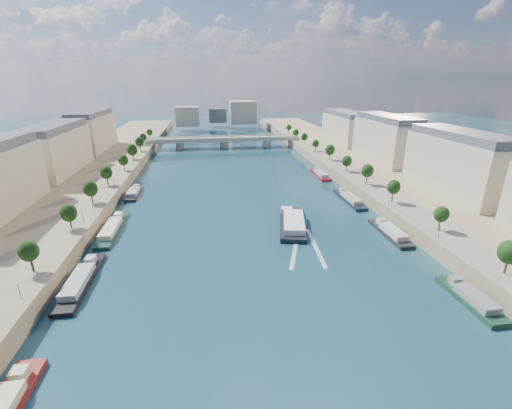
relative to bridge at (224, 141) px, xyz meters
name	(u,v)px	position (x,y,z in m)	size (l,w,h in m)	color
ground	(240,200)	(0.00, -117.42, -5.08)	(700.00, 700.00, 0.00)	#0C2C37
quay_left	(58,202)	(-72.00, -117.42, -2.58)	(44.00, 520.00, 5.00)	#9E8460
quay_right	(399,187)	(72.00, -117.42, -2.58)	(44.00, 520.00, 5.00)	#9E8460
pave_left	(97,195)	(-57.00, -117.42, -0.03)	(14.00, 520.00, 0.10)	gray
pave_right	(368,183)	(57.00, -117.42, -0.03)	(14.00, 520.00, 0.10)	gray
trees_left	(101,180)	(-55.00, -115.42, 5.39)	(4.80, 268.80, 8.26)	#382B1E
trees_right	(356,166)	(55.00, -107.42, 5.39)	(4.80, 268.80, 8.26)	#382B1E
lamps_left	(100,196)	(-52.50, -127.42, 2.70)	(0.36, 200.36, 4.28)	black
lamps_right	(354,174)	(52.50, -112.42, 2.70)	(0.36, 200.36, 4.28)	black
buildings_left	(28,162)	(-85.00, -105.42, 11.37)	(16.00, 226.00, 23.20)	beige
buildings_right	(415,150)	(85.00, -105.42, 11.37)	(16.00, 226.00, 23.20)	beige
skyline	(221,114)	(3.19, 102.10, 9.57)	(79.00, 42.00, 22.00)	beige
bridge	(224,141)	(0.00, 0.00, 0.00)	(112.00, 12.00, 8.15)	#C1B79E
tour_barge	(292,223)	(15.53, -147.11, -3.97)	(14.19, 30.07, 3.93)	black
wake	(305,247)	(15.53, -163.68, -5.06)	(12.99, 26.00, 0.04)	silver
moored_barges_left	(81,281)	(-45.50, -174.71, -4.24)	(5.00, 158.56, 3.60)	#1C283F
moored_barges_right	(389,232)	(45.50, -158.24, -4.24)	(5.00, 162.38, 3.60)	black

